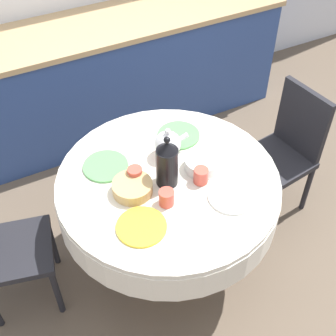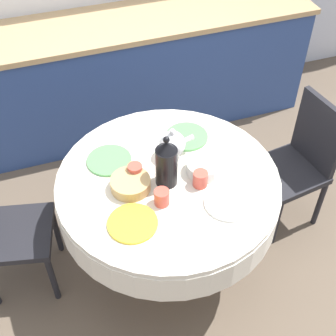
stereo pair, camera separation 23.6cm
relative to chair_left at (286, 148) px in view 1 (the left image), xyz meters
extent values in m
plane|color=brown|center=(-0.93, -0.14, -0.50)|extent=(12.00, 12.00, 0.00)
cube|color=#2D4784|center=(-0.93, 1.34, -0.06)|extent=(3.20, 0.60, 0.89)
cube|color=tan|center=(-0.93, 1.34, 0.41)|extent=(3.24, 0.64, 0.04)
cylinder|color=brown|center=(-0.93, -0.14, -0.48)|extent=(0.44, 0.44, 0.04)
cylinder|color=brown|center=(-0.93, -0.14, -0.20)|extent=(0.11, 0.11, 0.52)
cylinder|color=silver|center=(-0.93, -0.14, 0.15)|extent=(1.20, 1.20, 0.18)
cylinder|color=silver|center=(-0.93, -0.14, 0.26)|extent=(1.19, 1.19, 0.03)
cube|color=black|center=(-0.08, -0.01, -0.08)|extent=(0.45, 0.45, 0.04)
cube|color=black|center=(0.10, 0.01, 0.18)|extent=(0.09, 0.38, 0.47)
cylinder|color=black|center=(-0.23, -0.21, -0.30)|extent=(0.04, 0.04, 0.40)
cylinder|color=black|center=(-0.28, 0.14, -0.30)|extent=(0.04, 0.04, 0.40)
cylinder|color=black|center=(0.12, -0.16, -0.30)|extent=(0.04, 0.04, 0.40)
cylinder|color=black|center=(0.07, 0.19, -0.30)|extent=(0.04, 0.04, 0.40)
cube|color=black|center=(-1.78, 0.06, -0.08)|extent=(0.48, 0.48, 0.04)
cylinder|color=black|center=(-1.57, 0.19, -0.30)|extent=(0.04, 0.04, 0.40)
cylinder|color=black|center=(-1.65, -0.15, -0.30)|extent=(0.04, 0.04, 0.40)
cylinder|color=yellow|center=(-1.20, -0.37, 0.28)|extent=(0.25, 0.25, 0.01)
cylinder|color=#CC4C3D|center=(-1.02, -0.29, 0.32)|extent=(0.08, 0.08, 0.09)
cylinder|color=white|center=(-0.70, -0.40, 0.28)|extent=(0.25, 0.25, 0.01)
cylinder|color=#CC4C3D|center=(-0.79, -0.23, 0.32)|extent=(0.08, 0.08, 0.09)
cylinder|color=#5BA85B|center=(-1.20, 0.10, 0.28)|extent=(0.25, 0.25, 0.01)
cylinder|color=#CC4C3D|center=(-1.09, -0.07, 0.32)|extent=(0.08, 0.08, 0.09)
cylinder|color=#5BA85B|center=(-0.72, 0.14, 0.28)|extent=(0.25, 0.25, 0.01)
cylinder|color=#CC4C3D|center=(-0.87, 0.03, 0.32)|extent=(0.08, 0.08, 0.09)
cylinder|color=black|center=(-0.95, -0.15, 0.39)|extent=(0.11, 0.11, 0.23)
cone|color=black|center=(-0.95, -0.15, 0.52)|extent=(0.10, 0.10, 0.05)
sphere|color=black|center=(-0.95, -0.15, 0.57)|extent=(0.03, 0.03, 0.03)
cylinder|color=white|center=(-0.85, 0.03, 0.28)|extent=(0.08, 0.08, 0.01)
sphere|color=white|center=(-0.85, 0.03, 0.36)|extent=(0.15, 0.15, 0.15)
cylinder|color=white|center=(-0.77, 0.03, 0.37)|extent=(0.08, 0.03, 0.05)
sphere|color=white|center=(-0.85, 0.03, 0.45)|extent=(0.03, 0.03, 0.03)
cylinder|color=tan|center=(-1.14, -0.13, 0.30)|extent=(0.21, 0.21, 0.06)
cylinder|color=silver|center=(-0.74, -0.15, 0.31)|extent=(0.19, 0.19, 0.07)
camera|label=1|loc=(-1.71, -1.66, 2.06)|focal=50.00mm
camera|label=2|loc=(-1.50, -1.75, 2.06)|focal=50.00mm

